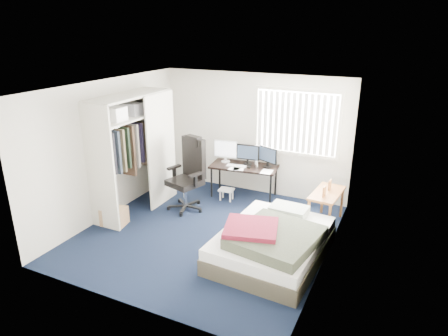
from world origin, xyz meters
The scene contains 10 objects.
ground centered at (0.00, 0.00, 0.00)m, with size 4.20×4.20×0.00m, color black.
room_shell centered at (0.00, 0.00, 1.51)m, with size 4.20×4.20×4.20m.
window_assembly centered at (0.90, 2.04, 1.60)m, with size 1.72×0.09×1.32m.
closet centered at (-1.67, 0.27, 1.35)m, with size 0.64×1.84×2.22m.
desk centered at (-0.05, 1.76, 0.71)m, with size 1.43×0.79×1.13m.
office_chair centered at (-0.80, 0.75, 0.54)m, with size 0.83×0.83×1.42m.
footstool centered at (-0.29, 1.39, 0.18)m, with size 0.31×0.26×0.24m.
nightstand centered at (1.75, 1.22, 0.54)m, with size 0.52×0.92×0.79m.
bed centered at (1.26, -0.28, 0.28)m, with size 1.58×2.04×0.65m.
pine_box centered at (-1.65, -0.44, 0.16)m, with size 0.42×0.32×0.32m, color #A77B53.
Camera 1 is at (2.89, -5.39, 3.38)m, focal length 32.00 mm.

